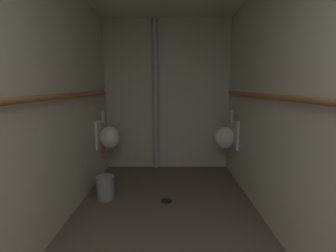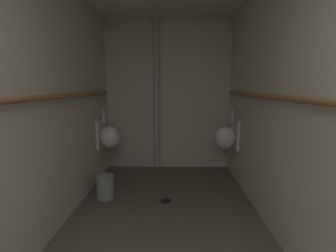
% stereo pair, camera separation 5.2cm
% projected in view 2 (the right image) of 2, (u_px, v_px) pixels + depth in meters
% --- Properties ---
extents(floor, '(2.22, 4.41, 0.08)m').
position_uv_depth(floor, '(163.00, 250.00, 2.14)').
color(floor, brown).
rests_on(floor, ground).
extents(wall_left, '(0.06, 4.41, 2.51)m').
position_uv_depth(wall_left, '(31.00, 106.00, 1.95)').
color(wall_left, beige).
rests_on(wall_left, ground).
extents(wall_right, '(0.06, 4.41, 2.51)m').
position_uv_depth(wall_right, '(297.00, 106.00, 1.90)').
color(wall_right, beige).
rests_on(wall_right, ground).
extents(wall_back, '(2.22, 0.06, 2.51)m').
position_uv_depth(wall_back, '(168.00, 96.00, 4.07)').
color(wall_back, beige).
rests_on(wall_back, ground).
extents(urinal_left_mid, '(0.32, 0.30, 0.76)m').
position_uv_depth(urinal_left_mid, '(109.00, 136.00, 3.65)').
color(urinal_left_mid, white).
extents(urinal_right_mid, '(0.32, 0.30, 0.76)m').
position_uv_depth(urinal_right_mid, '(227.00, 137.00, 3.60)').
color(urinal_right_mid, white).
extents(supply_pipe_left, '(0.06, 3.67, 0.06)m').
position_uv_depth(supply_pipe_left, '(43.00, 98.00, 1.96)').
color(supply_pipe_left, '#936038').
extents(supply_pipe_right, '(0.06, 3.64, 0.06)m').
position_uv_depth(supply_pipe_right, '(285.00, 98.00, 1.92)').
color(supply_pipe_right, '#936038').
extents(standpipe_back_wall, '(0.08, 0.08, 2.46)m').
position_uv_depth(standpipe_back_wall, '(156.00, 96.00, 3.97)').
color(standpipe_back_wall, '#B2B2B2').
rests_on(standpipe_back_wall, ground).
extents(floor_drain, '(0.14, 0.14, 0.01)m').
position_uv_depth(floor_drain, '(166.00, 200.00, 2.98)').
color(floor_drain, black).
rests_on(floor_drain, ground).
extents(waste_bin, '(0.22, 0.22, 0.30)m').
position_uv_depth(waste_bin, '(106.00, 187.00, 3.03)').
color(waste_bin, gray).
rests_on(waste_bin, ground).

